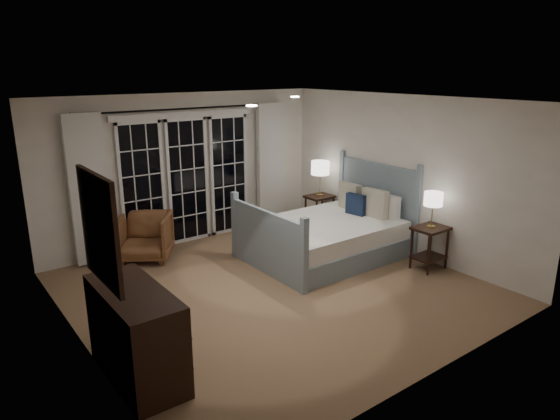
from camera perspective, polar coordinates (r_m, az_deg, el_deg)
floor at (r=6.86m, az=-0.59°, el=-8.94°), size 5.00×5.00×0.00m
ceiling at (r=6.23m, az=-0.66°, el=12.39°), size 5.00×5.00×0.00m
wall_left at (r=5.40m, az=-22.54°, el=-2.99°), size 0.02×5.00×2.50m
wall_right at (r=8.12m, az=13.78°, el=3.89°), size 0.02×5.00×2.50m
wall_back at (r=8.52m, az=-10.66°, el=4.64°), size 5.00×0.02×2.50m
wall_front at (r=4.75m, az=17.62°, el=-5.07°), size 5.00×0.02×2.50m
french_doors at (r=8.52m, az=-10.48°, el=3.54°), size 2.50×0.04×2.20m
curtain_rod at (r=8.30m, az=-10.70°, el=11.32°), size 3.50×0.03×0.03m
curtain_left at (r=7.86m, az=-21.03°, el=2.13°), size 0.55×0.10×2.25m
curtain_right at (r=9.28m, az=-1.11°, el=5.21°), size 0.55×0.10×2.25m
downlight_a at (r=7.19m, az=1.71°, el=12.80°), size 0.12×0.12×0.01m
downlight_b at (r=5.56m, az=-3.26°, el=11.81°), size 0.12×0.12×0.01m
bed at (r=7.91m, az=5.58°, el=-2.87°), size 2.34×1.68×1.37m
nightstand_left at (r=7.67m, az=16.74°, el=-3.45°), size 0.50×0.40×0.65m
nightstand_right at (r=9.20m, az=4.53°, el=0.35°), size 0.48×0.39×0.63m
lamp_left at (r=7.49m, az=17.13°, el=1.15°), size 0.27×0.27×0.52m
lamp_right at (r=9.03m, az=4.63°, el=4.79°), size 0.33×0.33×0.64m
armchair at (r=8.02m, az=-15.18°, el=-2.97°), size 1.08×1.08×0.72m
dresser at (r=5.08m, az=-16.11°, el=-13.44°), size 0.54×1.28×0.91m
mirror at (r=4.58m, az=-19.91°, el=-2.08°), size 0.05×0.85×1.00m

